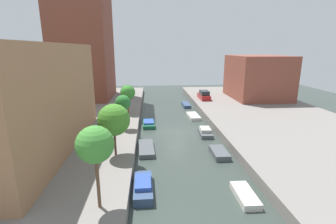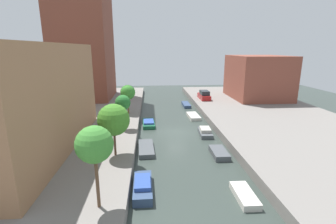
# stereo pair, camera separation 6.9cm
# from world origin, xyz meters

# --- Properties ---
(ground_plane) EXTENTS (84.00, 84.00, 0.00)m
(ground_plane) POSITION_xyz_m (0.00, 0.00, 0.00)
(ground_plane) COLOR #333D38
(quay_left) EXTENTS (20.00, 64.00, 1.00)m
(quay_left) POSITION_xyz_m (-15.00, 0.00, 0.50)
(quay_left) COLOR gray
(quay_left) RESTS_ON ground_plane
(quay_right) EXTENTS (20.00, 64.00, 1.00)m
(quay_right) POSITION_xyz_m (15.00, 0.00, 0.50)
(quay_right) COLOR gray
(quay_right) RESTS_ON ground_plane
(apartment_block_near) EXTENTS (12.00, 21.02, 10.13)m
(apartment_block_near) POSITION_xyz_m (-17.00, -6.87, 6.06)
(apartment_block_near) COLOR #9E704C
(apartment_block_near) RESTS_ON quay_left
(apartment_tower_far) EXTENTS (10.00, 12.11, 24.53)m
(apartment_tower_far) POSITION_xyz_m (-16.00, 19.72, 13.27)
(apartment_tower_far) COLOR brown
(apartment_tower_far) RESTS_ON quay_left
(low_block_right) EXTENTS (10.00, 12.16, 8.31)m
(low_block_right) POSITION_xyz_m (18.00, 17.11, 5.16)
(low_block_right) COLOR brown
(low_block_right) RESTS_ON quay_right
(street_tree_0) EXTENTS (2.26, 2.26, 5.32)m
(street_tree_0) POSITION_xyz_m (-6.70, -16.54, 5.15)
(street_tree_0) COLOR brown
(street_tree_0) RESTS_ON quay_left
(street_tree_1) EXTENTS (2.92, 2.92, 4.88)m
(street_tree_1) POSITION_xyz_m (-6.70, -8.77, 4.41)
(street_tree_1) COLOR brown
(street_tree_1) RESTS_ON quay_left
(street_tree_2) EXTENTS (1.88, 1.88, 4.22)m
(street_tree_2) POSITION_xyz_m (-6.70, -0.87, 4.25)
(street_tree_2) COLOR brown
(street_tree_2) RESTS_ON quay_left
(street_tree_3) EXTENTS (2.23, 2.23, 4.40)m
(street_tree_3) POSITION_xyz_m (-6.70, 6.34, 4.26)
(street_tree_3) COLOR brown
(street_tree_3) RESTS_ON quay_left
(parked_car) EXTENTS (1.80, 4.70, 1.69)m
(parked_car) POSITION_xyz_m (7.22, 16.49, 1.70)
(parked_car) COLOR maroon
(parked_car) RESTS_ON quay_right
(moored_boat_left_1) EXTENTS (1.48, 4.13, 0.98)m
(moored_boat_left_1) POSITION_xyz_m (-4.06, -13.47, 0.42)
(moored_boat_left_1) COLOR #33476B
(moored_boat_left_1) RESTS_ON ground_plane
(moored_boat_left_2) EXTENTS (1.78, 4.48, 0.49)m
(moored_boat_left_2) POSITION_xyz_m (-3.90, -5.67, 0.24)
(moored_boat_left_2) COLOR #4C5156
(moored_boat_left_2) RESTS_ON ground_plane
(moored_boat_left_3) EXTENTS (1.82, 4.38, 0.72)m
(moored_boat_left_3) POSITION_xyz_m (-3.65, 3.36, 0.31)
(moored_boat_left_3) COLOR #195638
(moored_boat_left_3) RESTS_ON ground_plane
(moored_boat_right_1) EXTENTS (1.32, 3.19, 0.49)m
(moored_boat_right_1) POSITION_xyz_m (3.39, -14.94, 0.25)
(moored_boat_right_1) COLOR beige
(moored_boat_right_1) RESTS_ON ground_plane
(moored_boat_right_2) EXTENTS (1.51, 3.15, 0.57)m
(moored_boat_right_2) POSITION_xyz_m (3.59, -7.48, 0.28)
(moored_boat_right_2) COLOR #4C5156
(moored_boat_right_2) RESTS_ON ground_plane
(moored_boat_right_3) EXTENTS (1.65, 3.64, 0.90)m
(moored_boat_right_3) POSITION_xyz_m (3.53, -1.21, 0.37)
(moored_boat_right_3) COLOR #4C5156
(moored_boat_right_3) RESTS_ON ground_plane
(moored_boat_right_4) EXTENTS (1.76, 4.09, 0.48)m
(moored_boat_right_4) POSITION_xyz_m (3.44, 6.83, 0.24)
(moored_boat_right_4) COLOR beige
(moored_boat_right_4) RESTS_ON ground_plane
(moored_boat_right_5) EXTENTS (1.28, 4.30, 0.53)m
(moored_boat_right_5) POSITION_xyz_m (3.45, 14.92, 0.27)
(moored_boat_right_5) COLOR #33476B
(moored_boat_right_5) RESTS_ON ground_plane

